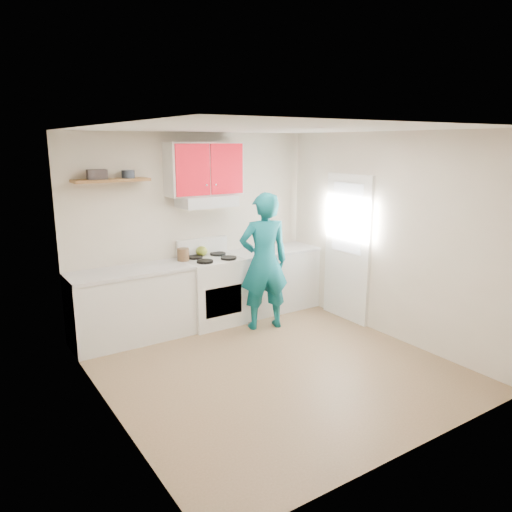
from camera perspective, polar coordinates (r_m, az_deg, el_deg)
floor at (r=5.66m, az=1.83°, el=-12.69°), size 3.80×3.80×0.00m
ceiling at (r=5.10m, az=2.05°, el=14.65°), size 3.60×3.80×0.04m
back_wall at (r=6.84m, az=-7.30°, el=3.21°), size 3.60×0.04×2.60m
front_wall at (r=3.89m, az=18.36°, el=-4.97°), size 3.60×0.04×2.60m
left_wall at (r=4.47m, az=-17.31°, el=-2.58°), size 0.04×3.80×2.60m
right_wall at (r=6.41m, az=15.20°, el=2.21°), size 0.04×3.80×2.60m
door at (r=6.92m, az=10.62°, el=0.90°), size 0.05×0.85×2.05m
door_glass at (r=6.83m, az=10.61°, el=4.36°), size 0.01×0.55×0.95m
counter_left at (r=6.39m, az=-14.30°, el=-5.67°), size 1.52×0.60×0.90m
counter_right at (r=7.34m, az=1.96°, el=-2.81°), size 1.32×0.60×0.90m
stove at (r=6.79m, az=-5.12°, el=-4.09°), size 0.76×0.65×0.92m
range_hood at (r=6.63m, az=-5.77°, el=6.40°), size 0.76×0.44×0.15m
upper_cabinets at (r=6.64m, az=-6.08°, el=10.09°), size 1.02×0.33×0.70m
shelf at (r=6.19m, az=-16.56°, el=8.48°), size 0.90×0.30×0.04m
books at (r=6.14m, az=-18.08°, el=9.04°), size 0.23×0.18×0.11m
tin at (r=6.25m, az=-14.70°, el=9.24°), size 0.21×0.21×0.10m
kettle at (r=6.82m, az=-6.38°, el=0.57°), size 0.22×0.22×0.14m
crock at (r=6.58m, az=-8.51°, el=0.07°), size 0.17×0.17×0.19m
cutting_board at (r=7.06m, az=-0.37°, el=0.40°), size 0.32×0.24×0.02m
silicone_mat at (r=7.42m, az=3.90°, el=0.95°), size 0.31×0.28×0.01m
person at (r=6.48m, az=0.93°, el=-0.65°), size 0.77×0.61×1.84m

